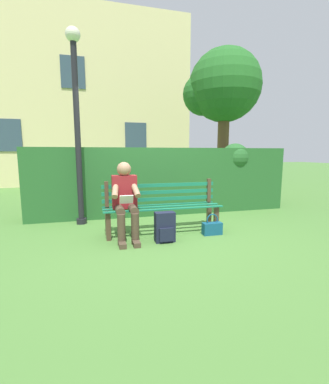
# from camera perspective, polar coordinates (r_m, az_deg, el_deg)

# --- Properties ---
(ground) EXTENTS (60.00, 60.00, 0.00)m
(ground) POSITION_cam_1_polar(r_m,az_deg,el_deg) (4.44, -0.34, -8.89)
(ground) COLOR #477533
(park_bench) EXTENTS (1.95, 0.45, 0.87)m
(park_bench) POSITION_cam_1_polar(r_m,az_deg,el_deg) (4.39, -0.58, -2.93)
(park_bench) COLOR #4C3828
(park_bench) RESTS_ON ground
(person_seated) EXTENTS (0.44, 0.73, 1.19)m
(person_seated) POSITION_cam_1_polar(r_m,az_deg,el_deg) (4.08, -8.49, -1.39)
(person_seated) COLOR maroon
(person_seated) RESTS_ON ground
(hedge_backdrop) EXTENTS (5.64, 0.80, 1.55)m
(hedge_backdrop) POSITION_cam_1_polar(r_m,az_deg,el_deg) (5.88, 0.09, 2.87)
(hedge_backdrop) COLOR #265B28
(hedge_backdrop) RESTS_ON ground
(tree) EXTENTS (2.24, 2.13, 4.38)m
(tree) POSITION_cam_1_polar(r_m,az_deg,el_deg) (8.59, 12.19, 21.05)
(tree) COLOR brown
(tree) RESTS_ON ground
(building_facade) EXTENTS (9.60, 2.77, 7.12)m
(building_facade) POSITION_cam_1_polar(r_m,az_deg,el_deg) (12.80, -18.62, 18.04)
(building_facade) COLOR beige
(building_facade) RESTS_ON ground
(backpack) EXTENTS (0.30, 0.24, 0.45)m
(backpack) POSITION_cam_1_polar(r_m,az_deg,el_deg) (3.96, 0.08, -7.69)
(backpack) COLOR #191E33
(backpack) RESTS_ON ground
(handbag) EXTENTS (0.32, 0.13, 0.35)m
(handbag) POSITION_cam_1_polar(r_m,az_deg,el_deg) (4.40, 10.30, -7.66)
(handbag) COLOR navy
(handbag) RESTS_ON ground
(lamp_post) EXTENTS (0.25, 0.25, 3.46)m
(lamp_post) POSITION_cam_1_polar(r_m,az_deg,el_deg) (5.13, -18.56, 15.88)
(lamp_post) COLOR black
(lamp_post) RESTS_ON ground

